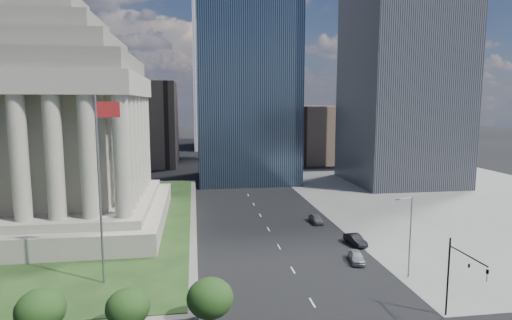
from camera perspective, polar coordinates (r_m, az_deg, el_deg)
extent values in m
plane|color=black|center=(124.09, -2.55, -2.17)|extent=(500.00, 500.00, 0.00)
cube|color=slate|center=(102.44, 26.64, -5.07)|extent=(68.00, 90.00, 0.03)
cylinder|color=slate|center=(47.63, -20.13, -3.96)|extent=(0.24, 0.24, 20.00)
cube|color=maroon|center=(46.51, -19.15, 6.37)|extent=(2.40, 0.05, 1.60)
cube|color=black|center=(117.88, -1.40, 11.95)|extent=(26.00, 26.00, 60.00)
cube|color=#4F3C36|center=(158.36, 7.94, 3.53)|extent=(20.00, 30.00, 20.00)
cube|color=#4F3C36|center=(152.90, -15.04, 4.70)|extent=(24.00, 30.00, 28.00)
cylinder|color=black|center=(47.75, 24.23, -14.03)|extent=(0.18, 0.18, 8.00)
cylinder|color=black|center=(44.55, 26.38, -11.34)|extent=(0.14, 5.50, 0.14)
cube|color=black|center=(42.73, 28.46, -13.42)|extent=(0.30, 0.30, 1.10)
cylinder|color=slate|center=(55.63, 19.86, -9.64)|extent=(0.16, 0.16, 10.00)
cylinder|color=slate|center=(54.02, 19.25, -4.86)|extent=(1.80, 0.12, 0.12)
cube|color=slate|center=(53.63, 18.39, -5.02)|extent=(0.50, 0.22, 0.14)
imported|color=#97999F|center=(59.86, 13.24, -12.44)|extent=(2.49, 4.64, 1.50)
imported|color=black|center=(66.72, 13.10, -10.30)|extent=(4.87, 2.31, 1.54)
imported|color=#54565B|center=(77.03, 8.02, -7.75)|extent=(4.56, 1.96, 1.54)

